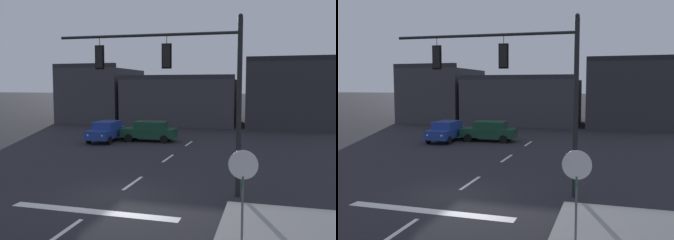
# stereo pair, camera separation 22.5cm
# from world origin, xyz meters

# --- Properties ---
(ground_plane) EXTENTS (400.00, 400.00, 0.00)m
(ground_plane) POSITION_xyz_m (0.00, 0.00, 0.00)
(ground_plane) COLOR #232328
(stop_bar_paint) EXTENTS (6.40, 0.50, 0.01)m
(stop_bar_paint) POSITION_xyz_m (0.00, -2.00, 0.00)
(stop_bar_paint) COLOR silver
(stop_bar_paint) RESTS_ON ground
(lane_centreline) EXTENTS (0.16, 26.40, 0.01)m
(lane_centreline) POSITION_xyz_m (0.00, 2.00, 0.00)
(lane_centreline) COLOR silver
(lane_centreline) RESTS_ON ground
(signal_mast_near_side) EXTENTS (7.74, 0.49, 7.25)m
(signal_mast_near_side) POSITION_xyz_m (2.64, 1.11, 4.85)
(signal_mast_near_side) COLOR black
(signal_mast_near_side) RESTS_ON ground
(stop_sign) EXTENTS (0.76, 0.64, 2.83)m
(stop_sign) POSITION_xyz_m (5.38, -4.09, 2.14)
(stop_sign) COLOR #56565B
(stop_sign) RESTS_ON ground
(car_lot_nearside) EXTENTS (2.04, 4.51, 1.61)m
(car_lot_nearside) POSITION_xyz_m (-6.65, 13.42, 0.86)
(car_lot_nearside) COLOR navy
(car_lot_nearside) RESTS_ON ground
(car_lot_middle) EXTENTS (4.51, 2.06, 1.61)m
(car_lot_middle) POSITION_xyz_m (-3.34, 14.43, 0.86)
(car_lot_middle) COLOR #143D28
(car_lot_middle) RESTS_ON ground
(building_row) EXTENTS (31.76, 13.31, 7.42)m
(building_row) POSITION_xyz_m (-1.35, 30.11, 3.16)
(building_row) COLOR #38383D
(building_row) RESTS_ON ground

